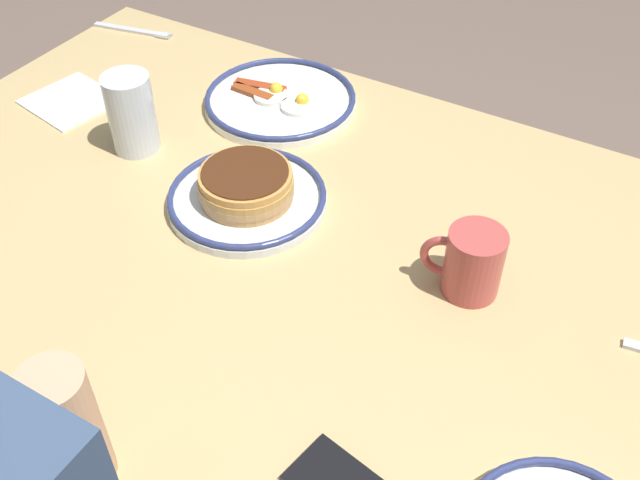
% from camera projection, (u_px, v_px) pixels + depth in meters
% --- Properties ---
extents(ground_plane, '(6.00, 6.00, 0.00)m').
position_uv_depth(ground_plane, '(298.00, 478.00, 1.61)').
color(ground_plane, '#725C51').
extents(dining_table, '(1.42, 0.90, 0.73)m').
position_uv_depth(dining_table, '(290.00, 277.00, 1.18)').
color(dining_table, tan).
rests_on(dining_table, ground_plane).
extents(plate_near_main, '(0.25, 0.25, 0.06)m').
position_uv_depth(plate_near_main, '(247.00, 193.00, 1.14)').
color(plate_near_main, silver).
rests_on(plate_near_main, dining_table).
extents(plate_center_pancakes, '(0.28, 0.28, 0.04)m').
position_uv_depth(plate_center_pancakes, '(280.00, 100.00, 1.35)').
color(plate_center_pancakes, white).
rests_on(plate_center_pancakes, dining_table).
extents(coffee_mug, '(0.11, 0.08, 0.10)m').
position_uv_depth(coffee_mug, '(471.00, 262.00, 0.99)').
color(coffee_mug, '#BF4C47').
rests_on(coffee_mug, dining_table).
extents(drinking_glass, '(0.08, 0.08, 0.14)m').
position_uv_depth(drinking_glass, '(132.00, 117.00, 1.22)').
color(drinking_glass, silver).
rests_on(drinking_glass, dining_table).
extents(paper_napkin, '(0.17, 0.17, 0.00)m').
position_uv_depth(paper_napkin, '(71.00, 101.00, 1.37)').
color(paper_napkin, white).
rests_on(paper_napkin, dining_table).
extents(fork_far, '(0.18, 0.05, 0.01)m').
position_uv_depth(fork_far, '(133.00, 30.00, 1.57)').
color(fork_far, silver).
rests_on(fork_far, dining_table).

